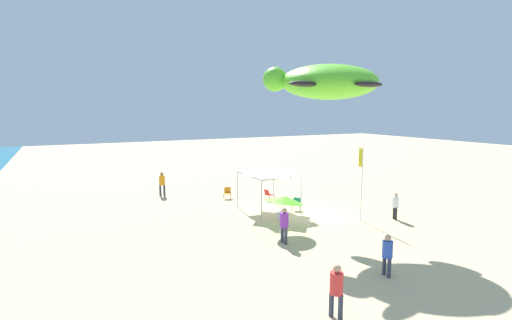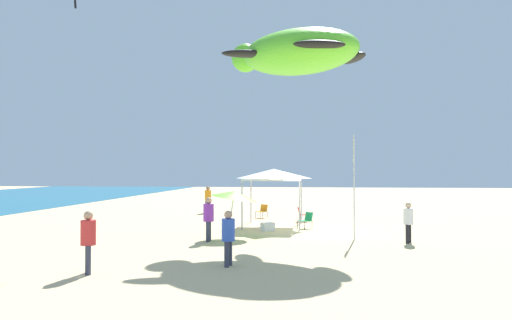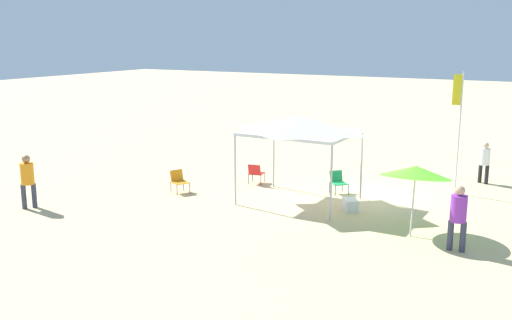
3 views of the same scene
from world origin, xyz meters
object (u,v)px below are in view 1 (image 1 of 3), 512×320
at_px(folding_chair_left_of_tent, 297,203).
at_px(person_kite_handler, 284,222).
at_px(canopy_tent, 268,170).
at_px(person_watching_sky, 387,252).
at_px(cooler_box, 281,215).
at_px(person_far_stroller, 395,204).
at_px(folding_chair_facing_ocean, 269,194).
at_px(folding_chair_near_cooler, 227,192).
at_px(banner_flag, 361,177).
at_px(person_near_umbrella, 336,287).
at_px(beach_umbrella, 285,199).
at_px(kite_turtle_lime, 327,82).
at_px(person_by_tent, 162,182).

relative_size(folding_chair_left_of_tent, person_kite_handler, 0.45).
relative_size(canopy_tent, person_watching_sky, 2.09).
height_order(cooler_box, person_far_stroller, person_far_stroller).
bearing_deg(folding_chair_facing_ocean, person_kite_handler, 144.78).
xyz_separation_m(folding_chair_near_cooler, banner_flag, (-9.01, -4.79, 2.20)).
distance_m(cooler_box, person_near_umbrella, 11.29).
bearing_deg(person_kite_handler, person_near_umbrella, 160.57).
relative_size(folding_chair_left_of_tent, cooler_box, 1.10).
bearing_deg(beach_umbrella, person_kite_handler, 147.85).
height_order(cooler_box, person_watching_sky, person_watching_sky).
bearing_deg(person_watching_sky, person_near_umbrella, 120.35).
relative_size(canopy_tent, folding_chair_left_of_tent, 4.40).
bearing_deg(banner_flag, folding_chair_left_of_tent, 28.52).
relative_size(canopy_tent, banner_flag, 0.80).
bearing_deg(banner_flag, person_watching_sky, 145.22).
xyz_separation_m(canopy_tent, folding_chair_near_cooler, (4.46, 1.01, -2.23)).
distance_m(beach_umbrella, cooler_box, 3.17).
relative_size(cooler_box, person_near_umbrella, 0.41).
height_order(beach_umbrella, folding_chair_left_of_tent, beach_umbrella).
bearing_deg(canopy_tent, person_watching_sky, 176.87).
relative_size(person_watching_sky, kite_turtle_lime, 0.25).
height_order(person_far_stroller, person_kite_handler, person_kite_handler).
bearing_deg(folding_chair_near_cooler, person_kite_handler, -69.21).
height_order(canopy_tent, folding_chair_near_cooler, canopy_tent).
height_order(person_far_stroller, kite_turtle_lime, kite_turtle_lime).
height_order(folding_chair_left_of_tent, kite_turtle_lime, kite_turtle_lime).
distance_m(folding_chair_near_cooler, person_watching_sky, 15.33).
bearing_deg(person_kite_handler, person_far_stroller, -88.53).
xyz_separation_m(canopy_tent, beach_umbrella, (-4.34, 1.40, -0.83)).
relative_size(folding_chair_facing_ocean, folding_chair_left_of_tent, 1.00).
height_order(cooler_box, person_by_tent, person_by_tent).
bearing_deg(folding_chair_left_of_tent, canopy_tent, -159.56).
distance_m(beach_umbrella, person_by_tent, 12.59).
relative_size(folding_chair_near_cooler, person_by_tent, 0.44).
height_order(folding_chair_left_of_tent, person_far_stroller, person_far_stroller).
xyz_separation_m(folding_chair_left_of_tent, person_kite_handler, (-4.96, 4.01, 0.60)).
bearing_deg(cooler_box, person_far_stroller, -118.89).
xyz_separation_m(beach_umbrella, person_near_umbrella, (-8.03, 3.00, -0.81)).
xyz_separation_m(canopy_tent, banner_flag, (-4.55, -3.78, -0.03)).
xyz_separation_m(folding_chair_near_cooler, folding_chair_left_of_tent, (-5.23, -2.74, 0.00)).
distance_m(person_near_umbrella, person_watching_sky, 4.10).
distance_m(person_near_umbrella, person_kite_handler, 6.97).
bearing_deg(folding_chair_facing_ocean, banner_flag, -172.80).
distance_m(beach_umbrella, folding_chair_facing_ocean, 7.59).
xyz_separation_m(folding_chair_near_cooler, person_by_tent, (3.21, 4.11, 0.61)).
height_order(folding_chair_near_cooler, person_kite_handler, person_kite_handler).
bearing_deg(person_by_tent, banner_flag, -18.89).
bearing_deg(canopy_tent, person_by_tent, 33.69).
bearing_deg(banner_flag, folding_chair_facing_ocean, 18.09).
relative_size(banner_flag, person_near_umbrella, 2.48).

